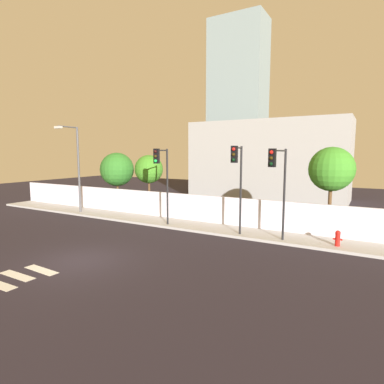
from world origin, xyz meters
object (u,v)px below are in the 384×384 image
object	(u,v)px
traffic_light_right	(162,170)
roadside_tree_leftmost	(117,170)
traffic_light_center	(278,175)
roadside_tree_midright	(332,169)
roadside_tree_midleft	(149,169)
traffic_light_left	(237,171)
fire_hydrant	(338,238)
street_lamp_curbside	(76,162)

from	to	relation	value
traffic_light_right	roadside_tree_leftmost	xyz separation A→B (m)	(-7.49, 3.97, -0.33)
traffic_light_center	roadside_tree_midright	world-z (taller)	roadside_tree_midright
roadside_tree_midleft	roadside_tree_midright	distance (m)	13.44
traffic_light_right	roadside_tree_leftmost	size ratio (longest dim) A/B	1.02
traffic_light_left	traffic_light_center	distance (m)	2.31
traffic_light_left	fire_hydrant	world-z (taller)	traffic_light_left
traffic_light_right	roadside_tree_midright	xyz separation A→B (m)	(9.35, 3.97, 0.11)
traffic_light_left	roadside_tree_leftmost	bearing A→B (deg)	162.75
street_lamp_curbside	fire_hydrant	bearing A→B (deg)	0.81
roadside_tree_midleft	fire_hydrant	bearing A→B (deg)	-12.26
roadside_tree_midleft	roadside_tree_midright	world-z (taller)	roadside_tree_midright
traffic_light_center	traffic_light_right	world-z (taller)	traffic_light_right
roadside_tree_leftmost	roadside_tree_midleft	bearing A→B (deg)	0.00
street_lamp_curbside	fire_hydrant	xyz separation A→B (m)	(18.73, 0.26, -3.52)
roadside_tree_midright	traffic_light_right	bearing A→B (deg)	-157.00
traffic_light_left	roadside_tree_midleft	size ratio (longest dim) A/B	1.08
roadside_tree_midleft	roadside_tree_midright	size ratio (longest dim) A/B	0.90
traffic_light_center	fire_hydrant	world-z (taller)	traffic_light_center
roadside_tree_midleft	traffic_light_center	bearing A→B (deg)	-19.89
traffic_light_left	roadside_tree_midright	world-z (taller)	traffic_light_left
traffic_light_right	street_lamp_curbside	size ratio (longest dim) A/B	0.74
traffic_light_right	street_lamp_curbside	bearing A→B (deg)	175.91
traffic_light_right	roadside_tree_midleft	world-z (taller)	traffic_light_right
traffic_light_right	fire_hydrant	bearing A→B (deg)	4.95
traffic_light_center	roadside_tree_midleft	world-z (taller)	traffic_light_center
traffic_light_right	traffic_light_center	bearing A→B (deg)	-1.22
traffic_light_center	roadside_tree_leftmost	bearing A→B (deg)	164.43
street_lamp_curbside	roadside_tree_midleft	distance (m)	5.64
traffic_light_left	fire_hydrant	size ratio (longest dim) A/B	6.29
traffic_light_left	roadside_tree_midright	distance (m)	5.82
traffic_light_right	roadside_tree_leftmost	world-z (taller)	traffic_light_right
traffic_light_left	traffic_light_center	xyz separation A→B (m)	(2.30, -0.24, -0.09)
traffic_light_left	roadside_tree_midright	xyz separation A→B (m)	(4.34, 3.88, 0.04)
roadside_tree_midleft	roadside_tree_leftmost	bearing A→B (deg)	180.00
traffic_light_center	fire_hydrant	distance (m)	4.35
fire_hydrant	roadside_tree_leftmost	bearing A→B (deg)	170.05
traffic_light_right	fire_hydrant	size ratio (longest dim) A/B	6.15
roadside_tree_leftmost	street_lamp_curbside	bearing A→B (deg)	-108.15
roadside_tree_midleft	roadside_tree_midright	xyz separation A→B (m)	(13.44, 0.00, 0.34)
traffic_light_left	fire_hydrant	bearing A→B (deg)	8.78
street_lamp_curbside	fire_hydrant	world-z (taller)	street_lamp_curbside
traffic_light_left	traffic_light_right	bearing A→B (deg)	-179.00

